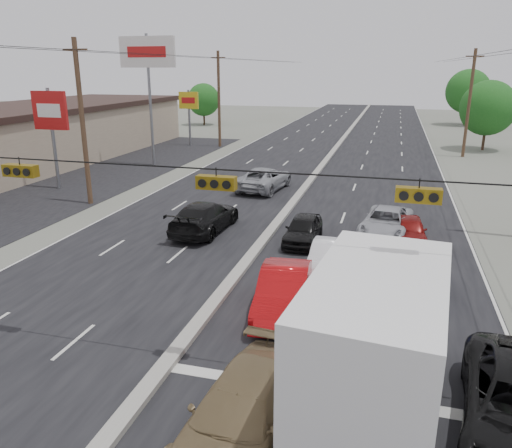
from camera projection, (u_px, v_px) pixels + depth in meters
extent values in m
plane|color=#606356|center=(173.00, 358.00, 14.90)|extent=(200.00, 200.00, 0.00)
cube|color=black|center=(320.00, 169.00, 42.51)|extent=(20.00, 160.00, 0.02)
cube|color=gray|center=(320.00, 168.00, 42.48)|extent=(0.50, 160.00, 0.20)
cube|color=tan|center=(18.00, 139.00, 43.77)|extent=(12.00, 42.00, 4.60)
cube|color=black|center=(111.00, 170.00, 42.19)|extent=(10.00, 42.00, 0.02)
cylinder|color=#422D1E|center=(83.00, 124.00, 30.36)|extent=(0.30, 0.30, 10.00)
cube|color=#422D1E|center=(75.00, 50.00, 29.07)|extent=(1.60, 0.12, 0.12)
cylinder|color=#422D1E|center=(219.00, 100.00, 53.36)|extent=(0.30, 0.30, 10.00)
cube|color=#422D1E|center=(218.00, 58.00, 52.08)|extent=(1.60, 0.12, 0.12)
cylinder|color=#422D1E|center=(469.00, 104.00, 47.07)|extent=(0.30, 0.30, 10.00)
cube|color=#422D1E|center=(475.00, 56.00, 45.78)|extent=(1.60, 0.12, 0.12)
cylinder|color=black|center=(162.00, 166.00, 13.17)|extent=(25.00, 0.04, 0.04)
cube|color=#72590C|center=(21.00, 171.00, 14.41)|extent=(1.05, 0.30, 0.35)
cube|color=#72590C|center=(216.00, 183.00, 12.89)|extent=(1.05, 0.30, 0.35)
cube|color=#72590C|center=(418.00, 195.00, 11.63)|extent=(1.05, 0.30, 0.35)
cylinder|color=slate|center=(53.00, 140.00, 34.70)|extent=(0.24, 0.24, 7.00)
cube|color=#B21414|center=(50.00, 110.00, 34.10)|extent=(2.60, 0.25, 2.60)
cylinder|color=slate|center=(150.00, 102.00, 42.68)|extent=(0.24, 0.24, 11.00)
cube|color=silver|center=(147.00, 52.00, 41.46)|extent=(5.00, 0.25, 2.50)
cylinder|color=slate|center=(189.00, 118.00, 54.85)|extent=(0.24, 0.24, 6.00)
cube|color=gold|center=(189.00, 100.00, 54.28)|extent=(2.20, 0.25, 1.80)
cylinder|color=#382619|center=(204.00, 118.00, 75.34)|extent=(0.28, 0.28, 2.16)
sphere|color=#144D16|center=(204.00, 100.00, 74.55)|extent=(4.80, 4.80, 4.80)
cylinder|color=#382619|center=(484.00, 138.00, 52.16)|extent=(0.28, 0.28, 2.52)
sphere|color=#144D16|center=(488.00, 108.00, 51.24)|extent=(5.60, 5.60, 5.60)
cylinder|color=#382619|center=(465.00, 115.00, 74.86)|extent=(0.28, 0.28, 2.88)
sphere|color=#144D16|center=(468.00, 91.00, 73.80)|extent=(6.40, 6.40, 6.40)
cube|color=black|center=(374.00, 393.00, 12.49)|extent=(3.43, 8.14, 0.28)
cube|color=white|center=(374.00, 343.00, 11.11)|extent=(3.41, 5.92, 3.16)
cube|color=white|center=(391.00, 311.00, 14.78)|extent=(2.93, 2.42, 2.03)
cylinder|color=black|center=(348.00, 335.00, 15.21)|extent=(0.45, 1.05, 1.02)
cylinder|color=black|center=(430.00, 350.00, 14.38)|extent=(0.45, 1.05, 1.02)
cylinder|color=black|center=(300.00, 448.00, 10.69)|extent=(0.45, 1.05, 1.02)
imported|color=olive|center=(242.00, 414.00, 11.34)|extent=(2.67, 5.47, 1.53)
imported|color=#AC0A0D|center=(283.00, 292.00, 17.48)|extent=(2.10, 4.91, 1.58)
imported|color=black|center=(303.00, 230.00, 24.54)|extent=(1.60, 3.96, 1.35)
imported|color=white|center=(327.00, 256.00, 21.25)|extent=(1.39, 3.73, 1.22)
imported|color=#A7A8AE|center=(386.00, 223.00, 25.57)|extent=(2.95, 5.26, 1.39)
imported|color=navy|center=(414.00, 281.00, 18.65)|extent=(2.39, 4.78, 1.33)
imported|color=maroon|center=(410.00, 230.00, 24.68)|extent=(1.70, 3.75, 1.25)
imported|color=black|center=(205.00, 217.00, 26.18)|extent=(2.47, 5.61, 1.60)
imported|color=#999CA1|center=(264.00, 179.00, 35.23)|extent=(3.30, 5.98, 1.58)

